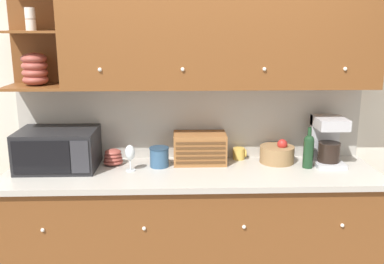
{
  "coord_description": "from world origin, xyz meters",
  "views": [
    {
      "loc": [
        -0.1,
        -3.24,
        1.92
      ],
      "look_at": [
        0.0,
        -0.23,
        1.18
      ],
      "focal_mm": 40.0,
      "sensor_mm": 36.0,
      "label": 1
    }
  ],
  "objects": [
    {
      "name": "storage_canister",
      "position": [
        -0.24,
        -0.23,
        0.99
      ],
      "size": [
        0.14,
        0.14,
        0.15
      ],
      "color": "#33567A",
      "rests_on": "counter_unit"
    },
    {
      "name": "bowl_stack_on_counter",
      "position": [
        -0.59,
        -0.17,
        0.97
      ],
      "size": [
        0.15,
        0.15,
        0.12
      ],
      "color": "#9E473D",
      "rests_on": "counter_unit"
    },
    {
      "name": "mug",
      "position": [
        0.37,
        -0.07,
        0.96
      ],
      "size": [
        0.1,
        0.09,
        0.09
      ],
      "color": "gold",
      "rests_on": "counter_unit"
    },
    {
      "name": "backsplash_panel",
      "position": [
        0.0,
        -0.01,
        1.2
      ],
      "size": [
        2.64,
        0.01,
        0.58
      ],
      "color": "#B7B2A8",
      "rests_on": "counter_unit"
    },
    {
      "name": "wall_back",
      "position": [
        0.0,
        0.03,
        1.3
      ],
      "size": [
        5.04,
        0.06,
        2.6
      ],
      "color": "silver",
      "rests_on": "ground_plane"
    },
    {
      "name": "counter_unit",
      "position": [
        0.0,
        -0.33,
        0.46
      ],
      "size": [
        2.66,
        0.68,
        0.92
      ],
      "color": "brown",
      "rests_on": "ground_plane"
    },
    {
      "name": "fruit_basket",
      "position": [
        0.65,
        -0.16,
        0.98
      ],
      "size": [
        0.26,
        0.26,
        0.19
      ],
      "color": "#937047",
      "rests_on": "counter_unit"
    },
    {
      "name": "wine_bottle",
      "position": [
        0.84,
        -0.29,
        1.05
      ],
      "size": [
        0.07,
        0.07,
        0.3
      ],
      "color": "#19381E",
      "rests_on": "counter_unit"
    },
    {
      "name": "wine_glass",
      "position": [
        -0.44,
        -0.32,
        1.04
      ],
      "size": [
        0.07,
        0.07,
        0.19
      ],
      "color": "silver",
      "rests_on": "counter_unit"
    },
    {
      "name": "coffee_maker",
      "position": [
        1.01,
        -0.19,
        1.1
      ],
      "size": [
        0.22,
        0.26,
        0.36
      ],
      "color": "#B7B7BC",
      "rests_on": "counter_unit"
    },
    {
      "name": "upper_cabinets",
      "position": [
        0.16,
        -0.17,
        1.9
      ],
      "size": [
        2.64,
        0.36,
        0.82
      ],
      "color": "brown",
      "rests_on": "backsplash_panel"
    },
    {
      "name": "microwave",
      "position": [
        -0.97,
        -0.24,
        1.06
      ],
      "size": [
        0.55,
        0.41,
        0.29
      ],
      "color": "black",
      "rests_on": "counter_unit"
    },
    {
      "name": "bread_box",
      "position": [
        0.06,
        -0.15,
        1.03
      ],
      "size": [
        0.39,
        0.25,
        0.23
      ],
      "color": "#996033",
      "rests_on": "counter_unit"
    },
    {
      "name": "ground_plane",
      "position": [
        0.0,
        0.0,
        0.0
      ],
      "size": [
        24.0,
        24.0,
        0.0
      ],
      "primitive_type": "plane",
      "color": "slate"
    }
  ]
}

